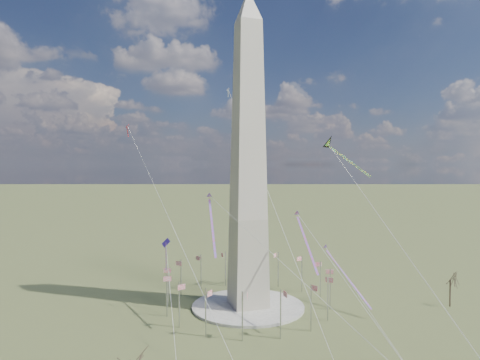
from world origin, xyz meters
name	(u,v)px	position (x,y,z in m)	size (l,w,h in m)	color
ground	(248,307)	(0.00, 0.00, 0.00)	(2000.00, 2000.00, 0.00)	#49542A
plaza	(248,306)	(0.00, 0.00, 0.40)	(36.00, 36.00, 0.80)	beige
washington_monument	(248,158)	(0.00, 0.00, 47.95)	(15.56, 15.56, 100.00)	#B7AC9A
flagpole_ring	(248,285)	(0.00, 0.00, 7.27)	(54.40, 54.40, 13.00)	#B7B9BE
tree_near	(450,278)	(62.48, -19.42, 9.39)	(7.53, 7.53, 13.17)	#4C362E
kite_delta_black	(331,146)	(33.20, 6.21, 52.63)	(13.29, 16.77, 14.51)	black
kite_diamond_purple	(166,246)	(-25.50, 4.61, 20.61)	(2.35, 3.45, 10.51)	navy
kite_streamer_left	(304,233)	(11.55, -16.09, 25.86)	(5.24, 21.50, 14.86)	red
kite_streamer_mid	(211,215)	(-13.26, -4.37, 30.81)	(5.37, 23.33, 16.11)	red
kite_streamer_right	(340,267)	(29.57, -6.41, 12.42)	(4.44, 23.13, 15.91)	red
kite_small_red	(127,127)	(-34.72, 39.53, 60.09)	(1.37, 2.18, 4.88)	red
kite_small_white	(228,90)	(6.89, 45.55, 77.28)	(1.00, 1.68, 3.98)	white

